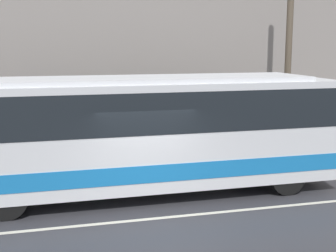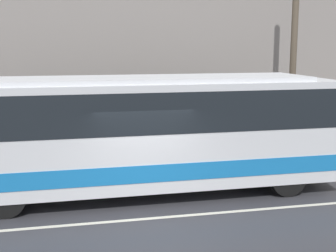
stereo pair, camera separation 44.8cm
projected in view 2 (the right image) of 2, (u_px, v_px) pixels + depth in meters
name	position (u px, v px, depth m)	size (l,w,h in m)	color
ground_plane	(150.00, 219.00, 11.14)	(60.00, 60.00, 0.00)	#333338
sidewalk	(122.00, 162.00, 16.23)	(60.00, 2.63, 0.15)	gray
building_facade	(115.00, 36.00, 16.88)	(60.00, 0.35, 9.14)	gray
lane_stripe	(150.00, 218.00, 11.14)	(54.00, 0.14, 0.01)	beige
transit_bus	(133.00, 129.00, 12.71)	(11.36, 2.59, 3.23)	silver
utility_pole_near	(293.00, 57.00, 16.42)	(0.23, 0.23, 7.01)	brown
pedestrian_waiting	(101.00, 143.00, 15.48)	(0.36, 0.36, 1.53)	#1E5933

